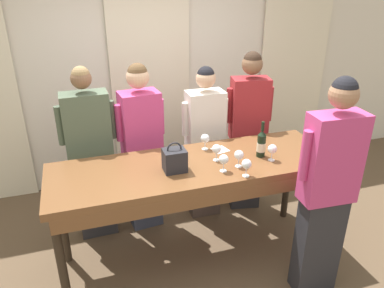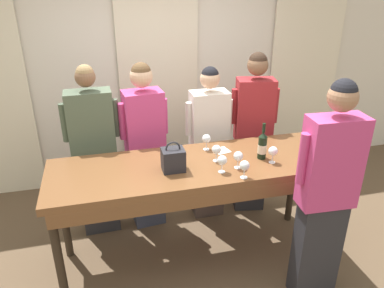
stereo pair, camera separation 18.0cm
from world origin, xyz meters
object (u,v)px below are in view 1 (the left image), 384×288
object	(u,v)px
wine_glass_front_right	(217,149)
guest_cream_sweater	(205,143)
wine_bottle	(261,144)
guest_olive_jacket	(91,155)
wine_glass_center_mid	(272,149)
wine_glass_center_left	(205,139)
guest_pink_top	(142,147)
guest_striped_shirt	(248,131)
handbag	(175,160)
wine_glass_front_mid	(224,160)
wine_glass_center_right	(239,155)
host_pouring	(327,190)
wine_glass_front_left	(247,164)
tasting_bar	(196,175)

from	to	relation	value
wine_glass_front_right	guest_cream_sweater	world-z (taller)	guest_cream_sweater
wine_bottle	guest_olive_jacket	world-z (taller)	guest_olive_jacket
wine_glass_center_mid	wine_glass_center_left	bearing A→B (deg)	140.60
guest_olive_jacket	guest_cream_sweater	distance (m)	1.18
wine_glass_center_mid	guest_pink_top	xyz separation A→B (m)	(-1.00, 0.83, -0.21)
guest_pink_top	guest_striped_shirt	size ratio (longest dim) A/B	0.98
wine_bottle	handbag	bearing A→B (deg)	-178.58
wine_glass_front_mid	wine_glass_center_right	xyz separation A→B (m)	(0.15, 0.04, -0.00)
guest_olive_jacket	host_pouring	world-z (taller)	host_pouring
wine_glass_front_mid	guest_pink_top	distance (m)	1.04
wine_glass_center_right	wine_glass_front_left	bearing A→B (deg)	-93.77
wine_bottle	wine_glass_front_right	xyz separation A→B (m)	(-0.41, 0.05, -0.01)
wine_glass_center_left	host_pouring	size ratio (longest dim) A/B	0.08
wine_glass_center_right	host_pouring	world-z (taller)	host_pouring
wine_glass_center_mid	guest_cream_sweater	xyz separation A→B (m)	(-0.32, 0.83, -0.25)
guest_cream_sweater	wine_glass_center_mid	bearing A→B (deg)	-68.69
handbag	wine_glass_center_left	size ratio (longest dim) A/B	1.71
guest_cream_sweater	wine_bottle	bearing A→B (deg)	-69.67
host_pouring	guest_olive_jacket	bearing A→B (deg)	141.58
wine_bottle	guest_pink_top	world-z (taller)	guest_pink_top
wine_glass_front_left	guest_cream_sweater	world-z (taller)	guest_cream_sweater
handbag	wine_glass_center_left	distance (m)	0.49
wine_glass_center_right	host_pouring	xyz separation A→B (m)	(0.53, -0.51, -0.14)
wine_bottle	wine_glass_front_left	size ratio (longest dim) A/B	2.19
guest_cream_sweater	guest_striped_shirt	world-z (taller)	guest_striped_shirt
tasting_bar	wine_glass_center_mid	distance (m)	0.70
handbag	guest_olive_jacket	world-z (taller)	guest_olive_jacket
tasting_bar	wine_glass_center_right	bearing A→B (deg)	-23.49
tasting_bar	wine_bottle	bearing A→B (deg)	-2.44
wine_glass_center_left	host_pouring	world-z (taller)	host_pouring
host_pouring	wine_glass_front_mid	bearing A→B (deg)	145.41
wine_glass_front_right	wine_glass_center_mid	bearing A→B (deg)	-17.89
wine_bottle	wine_glass_front_right	bearing A→B (deg)	173.46
guest_olive_jacket	guest_striped_shirt	size ratio (longest dim) A/B	0.98
wine_glass_center_right	host_pouring	bearing A→B (deg)	-43.82
guest_pink_top	host_pouring	xyz separation A→B (m)	(1.20, -1.35, 0.06)
wine_bottle	handbag	distance (m)	0.80
wine_glass_front_mid	wine_bottle	bearing A→B (deg)	20.27
handbag	guest_olive_jacket	distance (m)	1.01
guest_cream_sweater	host_pouring	distance (m)	1.45
handbag	guest_striped_shirt	xyz separation A→B (m)	(1.03, 0.75, -0.17)
handbag	guest_pink_top	distance (m)	0.78
tasting_bar	guest_pink_top	size ratio (longest dim) A/B	1.41
wine_glass_front_mid	guest_pink_top	bearing A→B (deg)	120.45
wine_glass_center_right	guest_cream_sweater	distance (m)	0.88
tasting_bar	handbag	world-z (taller)	handbag
wine_glass_center_mid	guest_pink_top	world-z (taller)	guest_pink_top
wine_glass_center_right	guest_pink_top	bearing A→B (deg)	128.47
host_pouring	wine_glass_center_left	bearing A→B (deg)	126.64
wine_glass_front_left	guest_cream_sweater	distance (m)	1.05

